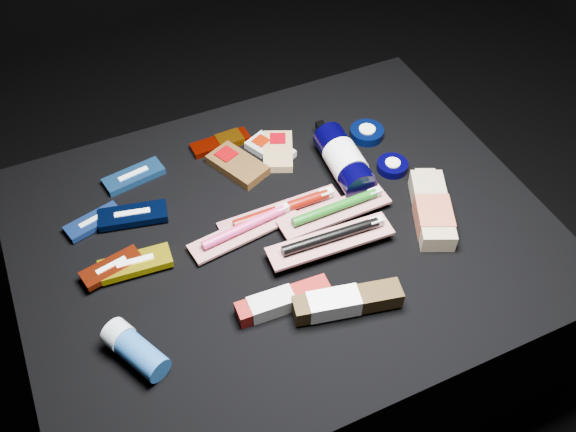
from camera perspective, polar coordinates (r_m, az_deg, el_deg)
name	(u,v)px	position (r m, az deg, el deg)	size (l,w,h in m)	color
ground	(284,339)	(1.54, -0.36, -10.88)	(3.00, 3.00, 0.00)	black
cloth_table	(284,290)	(1.37, -0.40, -6.60)	(0.98, 0.78, 0.40)	black
luna_bar_0	(134,176)	(1.33, -13.55, 3.46)	(0.13, 0.06, 0.02)	#1F5599
luna_bar_1	(94,222)	(1.27, -16.89, -0.48)	(0.11, 0.07, 0.01)	#1F429A
luna_bar_2	(133,215)	(1.25, -13.62, 0.06)	(0.14, 0.08, 0.02)	black
luna_bar_3	(136,264)	(1.17, -13.39, -4.13)	(0.13, 0.06, 0.02)	yellow
luna_bar_4	(112,268)	(1.18, -15.39, -4.44)	(0.11, 0.06, 0.01)	maroon
clif_bar_0	(236,164)	(1.32, -4.66, 4.64)	(0.11, 0.14, 0.02)	#492F14
clif_bar_1	(269,149)	(1.36, -1.72, 6.01)	(0.09, 0.11, 0.02)	#B6B6AF
clif_bar_2	(278,150)	(1.35, -0.90, 5.91)	(0.10, 0.13, 0.02)	tan
power_bar	(224,142)	(1.38, -5.75, 6.59)	(0.13, 0.04, 0.02)	#6E0C02
lotion_bottle	(344,161)	(1.30, 5.02, 4.94)	(0.08, 0.22, 0.07)	black
cream_tin_upper	(367,133)	(1.40, 7.02, 7.35)	(0.07, 0.07, 0.02)	black
cream_tin_lower	(392,166)	(1.33, 9.26, 4.41)	(0.06, 0.06, 0.02)	black
bodywash_bottle	(432,211)	(1.25, 12.68, 0.46)	(0.13, 0.19, 0.04)	tan
deodorant_stick	(135,349)	(1.06, -13.46, -11.46)	(0.09, 0.12, 0.05)	#1E5198
toothbrush_pack_0	(283,211)	(1.23, -0.42, 0.43)	(0.25, 0.06, 0.03)	#AFA7A4
toothbrush_pack_1	(246,229)	(1.19, -3.77, -1.13)	(0.22, 0.08, 0.02)	beige
toothbrush_pack_2	(336,209)	(1.22, 4.31, 0.60)	(0.22, 0.06, 0.02)	beige
toothbrush_pack_3	(332,238)	(1.16, 3.96, -2.00)	(0.24, 0.07, 0.03)	beige
toothpaste_carton_red	(279,302)	(1.09, -0.78, -7.65)	(0.17, 0.04, 0.03)	maroon
toothpaste_carton_green	(343,302)	(1.09, 4.88, -7.65)	(0.19, 0.08, 0.04)	#33230C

